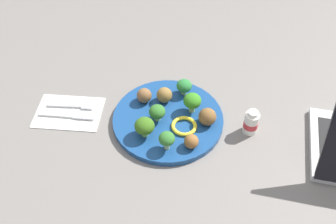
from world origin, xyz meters
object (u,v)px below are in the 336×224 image
Objects in this scene: broccoli_floret_mid_right at (145,126)px; broccoli_floret_front_left at (184,86)px; plate at (168,120)px; meatball_mid_right at (191,141)px; fork at (73,105)px; broccoli_floret_far_rim at (192,101)px; broccoli_floret_near_rim at (157,112)px; yogurt_bottle at (251,123)px; knife at (70,115)px; napkin at (69,111)px; meatball_mid_left at (164,95)px; meatball_center at (144,96)px; pepper_ring_back_right at (184,126)px; broccoli_floret_back_right at (167,139)px; meatball_back_left at (207,117)px.

broccoli_floret_front_left is at bearing 62.51° from broccoli_floret_mid_right.
plate is 0.11m from meatball_mid_right.
broccoli_floret_far_rim is at bearing 1.72° from fork.
broccoli_floret_near_rim is 0.64× the size of yogurt_bottle.
meatball_mid_right is 0.33m from knife.
napkin is 1.17× the size of knife.
broccoli_floret_mid_right is at bearing -113.26° from broccoli_floret_near_rim.
meatball_mid_left is 0.25m from knife.
broccoli_floret_mid_right is 1.31× the size of meatball_center.
broccoli_floret_near_rim is (-0.06, -0.10, 0.00)m from broccoli_floret_front_left.
meatball_mid_right is at bearing -52.54° from plate.
broccoli_floret_mid_right is 0.12m from meatball_mid_right.
meatball_mid_right is 0.06m from pepper_ring_back_right.
meatball_center reaches higher than plate.
meatball_center is at bearing 19.79° from knife.
meatball_center is 0.27× the size of knife.
fork is at bearing 175.18° from plate.
meatball_mid_right is at bearing -79.43° from broccoli_floret_front_left.
meatball_mid_left reaches higher than napkin.
meatball_center is (-0.13, 0.02, -0.02)m from broccoli_floret_far_rim.
broccoli_floret_near_rim reaches higher than knife.
napkin is (-0.27, 0.10, -0.05)m from broccoli_floret_back_right.
knife is at bearing 162.61° from broccoli_floret_back_right.
broccoli_floret_far_rim is 1.39× the size of meatball_center.
meatball_mid_left is at bearing 7.76° from meatball_center.
napkin is at bearing 178.52° from meatball_back_left.
meatball_center reaches higher than fork.
broccoli_floret_far_rim is 0.37× the size of knife.
broccoli_floret_far_rim reaches higher than plate.
broccoli_floret_near_rim is 0.09m from broccoli_floret_back_right.
meatball_back_left is (0.11, -0.06, 0.00)m from meatball_mid_left.
knife is at bearing -159.41° from broccoli_floret_front_left.
napkin is at bearing -167.16° from meatball_mid_left.
broccoli_floret_front_left is at bearing 112.79° from broccoli_floret_far_rim.
meatball_mid_left is (-0.03, 0.16, -0.01)m from broccoli_floret_back_right.
meatball_mid_right is 0.29× the size of fork.
knife is (-0.23, -0.01, -0.04)m from broccoli_floret_near_rim.
broccoli_floret_far_rim reaches higher than meatball_mid_left.
meatball_back_left reaches higher than meatball_mid_right.
fork is 1.75× the size of yogurt_bottle.
knife is (-0.24, -0.07, -0.03)m from meatball_mid_left.
meatball_back_left is 0.11m from yogurt_bottle.
meatball_mid_right is 0.79× the size of meatball_back_left.
broccoli_floret_near_rim reaches higher than napkin.
fork is (-0.29, -0.07, -0.03)m from broccoli_floret_front_left.
fork is at bearing 161.58° from meatball_mid_right.
broccoli_floret_mid_right is at bearing -138.71° from broccoli_floret_far_rim.
meatball_back_left is (0.07, -0.10, -0.00)m from broccoli_floret_front_left.
broccoli_floret_far_rim is 0.32× the size of napkin.
fork is at bearing -170.77° from meatball_center.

